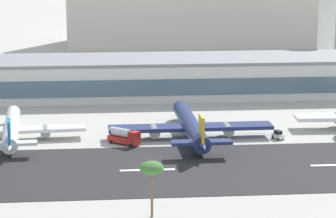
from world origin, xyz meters
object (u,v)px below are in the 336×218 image
object	(u,v)px
airliner_blue_tail_gate_0	(12,130)
palm_tree_3	(152,169)
terminal_building	(177,76)
service_fuel_truck_1	(124,136)
airliner_gold_tail_gate_1	(191,127)
service_baggage_tug_0	(278,135)
control_tower	(327,8)

from	to	relation	value
airliner_blue_tail_gate_0	palm_tree_3	size ratio (longest dim) A/B	4.02
terminal_building	airliner_blue_tail_gate_0	distance (m)	71.22
airliner_blue_tail_gate_0	service_fuel_truck_1	world-z (taller)	airliner_blue_tail_gate_0
terminal_building	airliner_blue_tail_gate_0	xyz separation A→B (m)	(-46.63, -53.74, -3.24)
service_fuel_truck_1	airliner_blue_tail_gate_0	bearing A→B (deg)	-152.08
palm_tree_3	airliner_gold_tail_gate_1	bearing A→B (deg)	76.03
terminal_building	service_baggage_tug_0	size ratio (longest dim) A/B	40.09
airliner_blue_tail_gate_0	airliner_gold_tail_gate_1	distance (m)	44.41
service_fuel_truck_1	palm_tree_3	size ratio (longest dim) A/B	0.79
terminal_building	control_tower	distance (m)	73.42
terminal_building	airliner_blue_tail_gate_0	size ratio (longest dim) A/B	3.44
service_fuel_truck_1	airliner_gold_tail_gate_1	bearing A→B (deg)	53.40
airliner_gold_tail_gate_1	service_fuel_truck_1	xyz separation A→B (m)	(-16.84, -3.82, -1.06)
control_tower	service_baggage_tug_0	distance (m)	107.97
terminal_building	palm_tree_3	distance (m)	112.57
terminal_building	airliner_gold_tail_gate_1	distance (m)	56.22
control_tower	service_fuel_truck_1	xyz separation A→B (m)	(-78.39, -99.60, -21.39)
terminal_building	palm_tree_3	size ratio (longest dim) A/B	13.82
airliner_blue_tail_gate_0	airliner_gold_tail_gate_1	world-z (taller)	airliner_gold_tail_gate_1
terminal_building	airliner_blue_tail_gate_0	bearing A→B (deg)	-130.95
airliner_blue_tail_gate_0	airliner_gold_tail_gate_1	bearing A→B (deg)	-97.15
palm_tree_3	terminal_building	bearing A→B (deg)	81.81
airliner_blue_tail_gate_0	control_tower	bearing A→B (deg)	-52.69
terminal_building	service_baggage_tug_0	xyz separation A→B (m)	(19.27, -58.09, -4.96)
terminal_building	control_tower	size ratio (longest dim) A/B	3.85
service_fuel_truck_1	palm_tree_3	distance (m)	52.02
control_tower	service_baggage_tug_0	world-z (taller)	control_tower
airliner_blue_tail_gate_0	palm_tree_3	bearing A→B (deg)	-156.15
service_baggage_tug_0	palm_tree_3	world-z (taller)	palm_tree_3
airliner_gold_tail_gate_1	service_baggage_tug_0	bearing A→B (deg)	-96.28
control_tower	airliner_gold_tail_gate_1	size ratio (longest dim) A/B	0.80
terminal_building	airliner_gold_tail_gate_1	bearing A→B (deg)	-92.32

